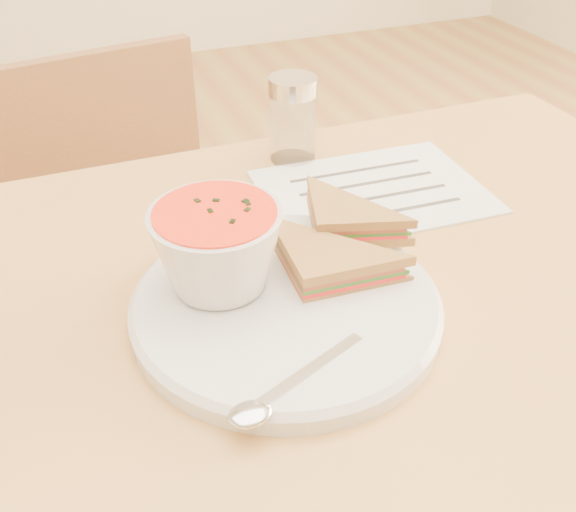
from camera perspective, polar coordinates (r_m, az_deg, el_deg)
name	(u,v)px	position (r m, az deg, el deg)	size (l,w,h in m)	color
dining_table	(333,504)	(0.93, 4.03, -21.15)	(1.00, 0.70, 0.75)	#9F5A31
chair_far	(152,304)	(1.18, -11.96, -4.23)	(0.36, 0.36, 0.81)	brown
plate	(286,306)	(0.61, -0.18, -4.46)	(0.29, 0.29, 0.02)	silver
soup_bowl	(218,252)	(0.59, -6.27, 0.36)	(0.12, 0.12, 0.08)	silver
sandwich_half_a	(303,294)	(0.58, 1.37, -3.44)	(0.11, 0.11, 0.03)	#A37539
sandwich_half_b	(317,238)	(0.63, 2.58, 1.62)	(0.10, 0.10, 0.03)	#A37539
spoon	(299,379)	(0.52, 1.00, -10.85)	(0.18, 0.04, 0.01)	silver
paper_menu	(373,191)	(0.80, 7.56, 5.72)	(0.27, 0.20, 0.00)	white
condiment_shaker	(293,119)	(0.85, 0.42, 12.04)	(0.06, 0.06, 0.11)	silver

